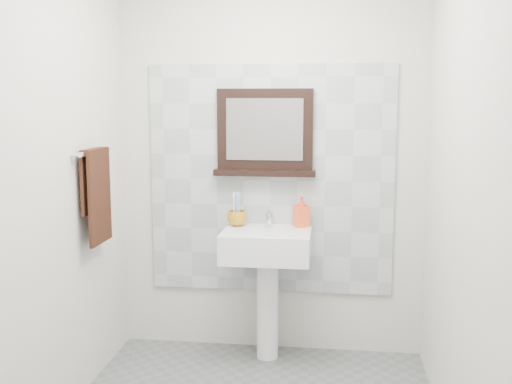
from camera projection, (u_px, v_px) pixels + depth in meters
back_wall at (271, 165)px, 3.92m from camera, size 2.00×0.01×2.50m
front_wall at (193, 240)px, 1.77m from camera, size 2.00×0.01×2.50m
left_wall at (48, 185)px, 2.97m from camera, size 0.01×2.20×2.50m
right_wall at (464, 192)px, 2.72m from camera, size 0.01×2.20×2.50m
splashback at (270, 180)px, 3.93m from camera, size 1.60×0.02×1.50m
pedestal_sink at (267, 259)px, 3.79m from camera, size 0.55×0.44×0.96m
toothbrush_cup at (237, 218)px, 3.89m from camera, size 0.16×0.16×0.10m
toothbrushes at (237, 207)px, 3.88m from camera, size 0.05×0.04×0.21m
soap_dispenser at (301, 211)px, 3.86m from camera, size 0.12×0.12×0.20m
framed_mirror at (265, 135)px, 3.86m from camera, size 0.66×0.11×0.56m
towel_bar at (94, 152)px, 3.41m from camera, size 0.07×0.40×0.03m
hand_towel at (97, 188)px, 3.44m from camera, size 0.06×0.30×0.55m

